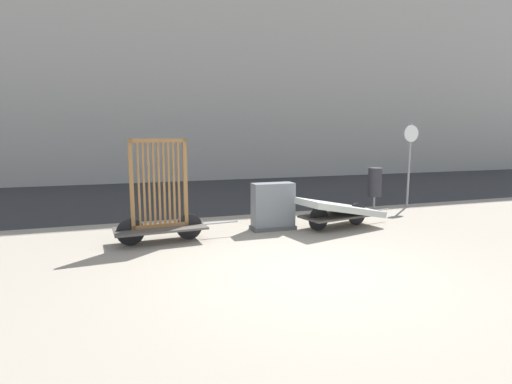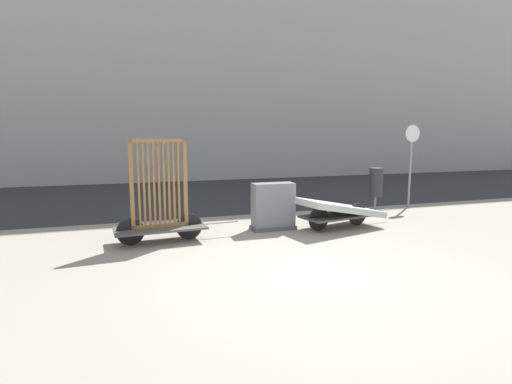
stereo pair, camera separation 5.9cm
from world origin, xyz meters
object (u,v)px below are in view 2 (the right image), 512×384
object	(u,v)px
bike_cart_with_mattress	(339,209)
bike_cart_with_bedframe	(160,209)
sign_post	(411,155)
utility_cabinet	(273,208)
trash_bin	(376,182)

from	to	relation	value
bike_cart_with_mattress	bike_cart_with_bedframe	bearing A→B (deg)	168.47
bike_cart_with_mattress	sign_post	size ratio (longest dim) A/B	1.10
utility_cabinet	bike_cart_with_bedframe	bearing A→B (deg)	-172.52
bike_cart_with_bedframe	utility_cabinet	world-z (taller)	bike_cart_with_bedframe
utility_cabinet	sign_post	xyz separation A→B (m)	(4.55, 1.32, 1.00)
utility_cabinet	sign_post	bearing A→B (deg)	16.24
bike_cart_with_bedframe	sign_post	xyz separation A→B (m)	(6.92, 1.64, 0.82)
bike_cart_with_mattress	utility_cabinet	distance (m)	1.45
trash_bin	sign_post	world-z (taller)	sign_post
sign_post	trash_bin	bearing A→B (deg)	179.65
utility_cabinet	trash_bin	distance (m)	3.71
utility_cabinet	trash_bin	size ratio (longest dim) A/B	0.89
utility_cabinet	bike_cart_with_mattress	bearing A→B (deg)	-12.45
bike_cart_with_mattress	utility_cabinet	bearing A→B (deg)	156.02
utility_cabinet	sign_post	distance (m)	4.84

